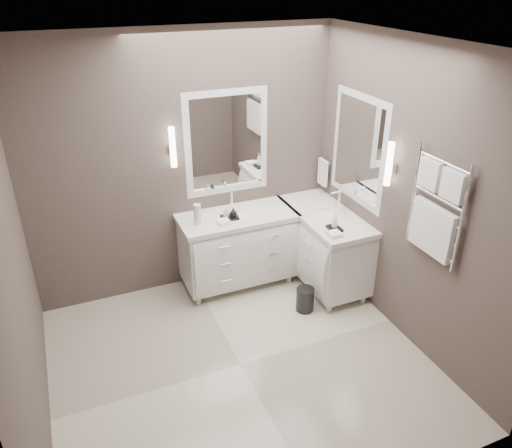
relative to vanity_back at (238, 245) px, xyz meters
name	(u,v)px	position (x,y,z in m)	size (l,w,h in m)	color
floor	(241,365)	(-0.45, -1.23, -0.49)	(3.20, 3.00, 0.01)	beige
ceiling	(235,46)	(-0.45, -1.23, 2.22)	(3.20, 3.00, 0.01)	white
wall_back	(185,167)	(-0.45, 0.28, 0.86)	(3.20, 0.01, 2.70)	#4B403C
wall_front	(342,356)	(-0.45, -2.73, 0.86)	(3.20, 0.01, 2.70)	#4B403C
wall_left	(11,276)	(-2.06, -1.23, 0.86)	(0.01, 3.00, 2.70)	#4B403C
wall_right	(408,198)	(1.15, -1.23, 0.86)	(0.01, 3.00, 2.70)	#4B403C
vanity_back	(238,245)	(0.00, 0.00, 0.00)	(1.24, 0.59, 0.97)	white
vanity_right	(323,243)	(0.88, -0.33, 0.00)	(0.59, 1.24, 0.97)	white
mirror_back	(227,143)	(0.00, 0.26, 1.06)	(0.90, 0.02, 1.10)	white
mirror_right	(358,149)	(1.14, -0.43, 1.06)	(0.02, 0.90, 1.10)	white
sconce_back	(173,148)	(-0.58, 0.20, 1.11)	(0.06, 0.06, 0.40)	white
sconce_right	(389,165)	(1.08, -1.01, 1.11)	(0.06, 0.06, 0.40)	white
towel_bar_corner	(323,172)	(1.09, 0.13, 0.63)	(0.03, 0.22, 0.30)	white
towel_ladder	(435,213)	(1.10, -1.63, 0.91)	(0.06, 0.58, 0.90)	white
waste_bin	(305,299)	(0.45, -0.73, -0.36)	(0.18, 0.18, 0.26)	black
amenity_tray_back	(230,217)	(-0.10, -0.05, 0.38)	(0.18, 0.13, 0.03)	black
amenity_tray_right	(334,228)	(0.77, -0.68, 0.38)	(0.12, 0.16, 0.02)	black
water_bottle	(197,214)	(-0.44, -0.04, 0.47)	(0.08, 0.08, 0.21)	silver
soap_bottle_a	(226,211)	(-0.13, -0.03, 0.45)	(0.05, 0.06, 0.12)	white
soap_bottle_b	(233,213)	(-0.07, -0.08, 0.44)	(0.08, 0.08, 0.10)	black
soap_bottle_c	(335,220)	(0.77, -0.68, 0.47)	(0.06, 0.06, 0.16)	white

